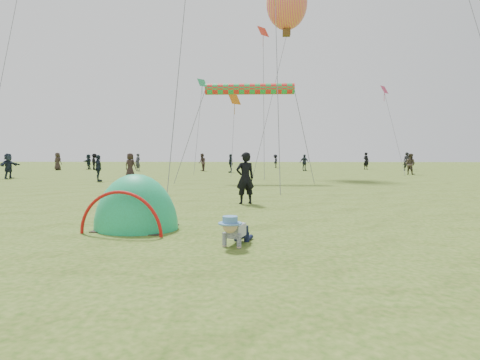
{
  "coord_description": "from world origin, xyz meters",
  "views": [
    {
      "loc": [
        0.42,
        -6.46,
        1.63
      ],
      "look_at": [
        0.07,
        2.61,
        1.0
      ],
      "focal_mm": 28.0,
      "sensor_mm": 36.0,
      "label": 1
    }
  ],
  "objects_px": {
    "popup_tent": "(136,229)",
    "balloon_kite": "(287,7)",
    "crawling_toddler": "(235,230)",
    "standing_adult": "(245,178)"
  },
  "relations": [
    {
      "from": "popup_tent",
      "to": "balloon_kite",
      "type": "distance_m",
      "value": 24.54
    },
    {
      "from": "crawling_toddler",
      "to": "popup_tent",
      "type": "distance_m",
      "value": 2.67
    },
    {
      "from": "popup_tent",
      "to": "balloon_kite",
      "type": "relative_size",
      "value": 0.57
    },
    {
      "from": "popup_tent",
      "to": "balloon_kite",
      "type": "xyz_separation_m",
      "value": [
        4.94,
        20.54,
        12.5
      ]
    },
    {
      "from": "popup_tent",
      "to": "balloon_kite",
      "type": "bearing_deg",
      "value": 85.91
    },
    {
      "from": "standing_adult",
      "to": "balloon_kite",
      "type": "relative_size",
      "value": 0.4
    },
    {
      "from": "crawling_toddler",
      "to": "standing_adult",
      "type": "distance_m",
      "value": 5.62
    },
    {
      "from": "balloon_kite",
      "to": "crawling_toddler",
      "type": "bearing_deg",
      "value": -97.03
    },
    {
      "from": "crawling_toddler",
      "to": "popup_tent",
      "type": "relative_size",
      "value": 0.31
    },
    {
      "from": "standing_adult",
      "to": "popup_tent",
      "type": "bearing_deg",
      "value": 41.9
    }
  ]
}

